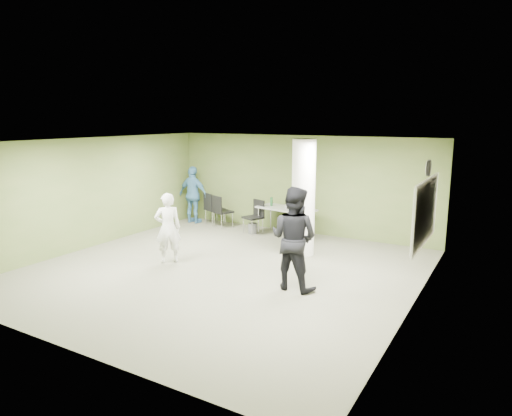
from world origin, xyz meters
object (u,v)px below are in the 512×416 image
Objects in this scene: folding_table at (286,210)px; woman_white at (168,228)px; man_black at (294,238)px; man_blue at (193,195)px; chair_back_left at (212,206)px.

folding_table is 3.76m from woman_white.
woman_white is 0.81× the size of man_black.
woman_white is 0.90× the size of man_blue.
man_blue is at bearing -171.04° from folding_table.
folding_table is at bearing 179.98° from man_blue.
man_black reaches higher than man_blue.
man_blue reaches higher than chair_back_left.
man_blue is at bearing 28.34° from chair_back_left.
man_blue is (-5.18, 3.58, -0.11)m from man_black.
man_blue is (-1.99, 3.53, 0.09)m from woman_white.
woman_white reaches higher than chair_back_left.
chair_back_left is 3.83m from woman_white.
folding_table is 3.24m from man_blue.
folding_table is at bearing -154.20° from woman_white.
folding_table is 4.10m from man_black.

